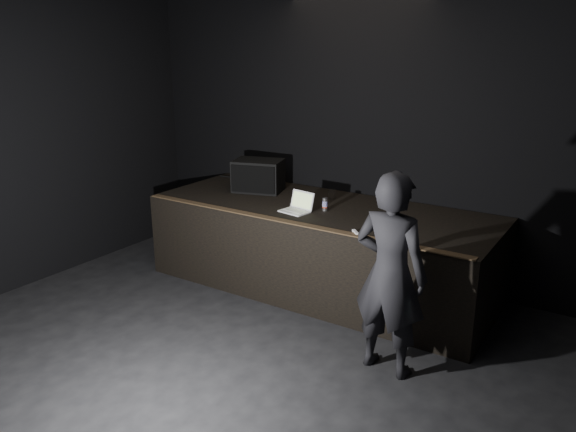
% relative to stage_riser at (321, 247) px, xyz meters
% --- Properties ---
extents(ground, '(7.00, 7.00, 0.00)m').
position_rel_stage_riser_xyz_m(ground, '(0.00, -2.73, -0.50)').
color(ground, black).
rests_on(ground, ground).
extents(room_walls, '(6.10, 7.10, 3.52)m').
position_rel_stage_riser_xyz_m(room_walls, '(0.00, -2.73, 1.52)').
color(room_walls, black).
rests_on(room_walls, ground).
extents(stage_riser, '(4.00, 1.50, 1.00)m').
position_rel_stage_riser_xyz_m(stage_riser, '(0.00, 0.00, 0.00)').
color(stage_riser, black).
rests_on(stage_riser, ground).
extents(riser_lip, '(3.92, 0.10, 0.01)m').
position_rel_stage_riser_xyz_m(riser_lip, '(0.00, -0.71, 0.51)').
color(riser_lip, brown).
rests_on(riser_lip, stage_riser).
extents(stage_monitor, '(0.69, 0.59, 0.40)m').
position_rel_stage_riser_xyz_m(stage_monitor, '(-1.02, 0.17, 0.70)').
color(stage_monitor, black).
rests_on(stage_monitor, stage_riser).
extents(cable, '(1.00, 0.14, 0.02)m').
position_rel_stage_riser_xyz_m(cable, '(-1.43, 0.58, 0.51)').
color(cable, black).
rests_on(cable, stage_riser).
extents(laptop, '(0.35, 0.32, 0.21)m').
position_rel_stage_riser_xyz_m(laptop, '(-0.13, -0.31, 0.56)').
color(laptop, silver).
rests_on(laptop, stage_riser).
extents(beer_can, '(0.06, 0.06, 0.15)m').
position_rel_stage_riser_xyz_m(beer_can, '(0.12, -0.13, 0.57)').
color(beer_can, silver).
rests_on(beer_can, stage_riser).
extents(plastic_cup, '(0.09, 0.09, 0.11)m').
position_rel_stage_riser_xyz_m(plastic_cup, '(-0.06, 0.36, 0.56)').
color(plastic_cup, white).
rests_on(plastic_cup, stage_riser).
extents(wii_remote, '(0.11, 0.12, 0.02)m').
position_rel_stage_riser_xyz_m(wii_remote, '(0.76, -0.65, 0.51)').
color(wii_remote, white).
rests_on(wii_remote, stage_riser).
extents(person, '(0.69, 0.48, 1.82)m').
position_rel_stage_riser_xyz_m(person, '(1.38, -1.23, 0.41)').
color(person, black).
rests_on(person, ground).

